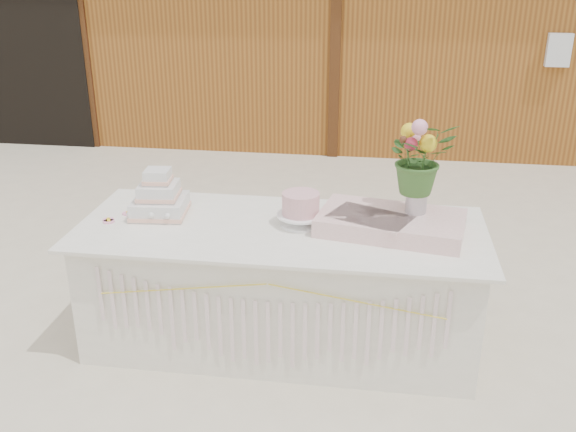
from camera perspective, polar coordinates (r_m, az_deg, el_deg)
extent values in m
plane|color=beige|center=(4.13, -0.61, -10.87)|extent=(80.00, 80.00, 0.00)
cube|color=#91591E|center=(9.46, 5.25, 17.62)|extent=(12.00, 4.00, 3.00)
cube|color=white|center=(3.94, -0.64, -6.30)|extent=(2.28, 0.88, 0.75)
cube|color=white|center=(3.77, -0.66, -1.15)|extent=(2.40, 1.00, 0.02)
cube|color=silver|center=(4.00, -11.30, 0.84)|extent=(0.34, 0.34, 0.11)
cube|color=#F8B59D|center=(4.02, -11.27, 0.42)|extent=(0.35, 0.35, 0.02)
cube|color=silver|center=(3.97, -11.41, 2.21)|extent=(0.24, 0.24, 0.10)
cube|color=#F8B59D|center=(3.98, -11.38, 1.84)|extent=(0.26, 0.26, 0.02)
cube|color=silver|center=(3.94, -11.51, 3.47)|extent=(0.16, 0.16, 0.09)
cube|color=#F8B59D|center=(3.95, -11.49, 3.16)|extent=(0.17, 0.17, 0.02)
cylinder|color=white|center=(3.79, 1.13, -0.71)|extent=(0.24, 0.24, 0.02)
cylinder|color=white|center=(3.78, 1.13, -0.29)|extent=(0.07, 0.07, 0.05)
cylinder|color=white|center=(3.77, 1.13, 0.11)|extent=(0.28, 0.28, 0.01)
cylinder|color=#D79BA2|center=(3.74, 1.14, 1.11)|extent=(0.22, 0.22, 0.13)
cube|color=#FDD1CB|center=(3.74, 9.15, -0.61)|extent=(0.89, 0.61, 0.10)
cylinder|color=#A9AAAE|center=(3.75, 11.35, 1.54)|extent=(0.12, 0.12, 0.17)
imported|color=#315A24|center=(3.66, 11.70, 5.85)|extent=(0.48, 0.45, 0.42)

